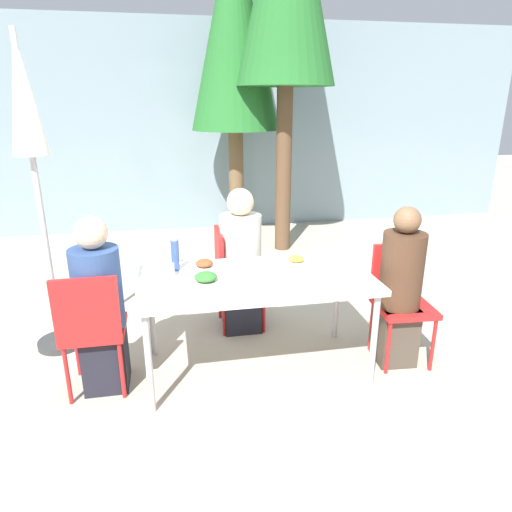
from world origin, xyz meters
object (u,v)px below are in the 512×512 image
Objects in this scene: chair_far at (231,271)px; drinking_cup at (169,271)px; chair_left at (91,324)px; closed_umbrella at (29,132)px; person_right at (400,291)px; person_far at (242,265)px; salad_bowl at (290,286)px; chair_right at (401,293)px; tree_behind_left at (234,28)px; person_left at (100,309)px; bottle at (175,255)px.

chair_far reaches higher than drinking_cup.
closed_umbrella is (-0.39, 0.72, 1.17)m from chair_left.
person_far reaches higher than person_right.
chair_far reaches higher than salad_bowl.
chair_left is 1.43m from closed_umbrella.
chair_right is at bearing 59.33° from person_far.
person_far is (-1.11, 0.67, 0.07)m from chair_right.
tree_behind_left is (-0.69, 3.40, 2.17)m from person_right.
drinking_cup is (0.46, 0.11, 0.20)m from person_left.
person_far is at bearing 57.99° from chair_far.
salad_bowl is (0.16, -0.95, 0.18)m from person_far.
salad_bowl is at bearing -9.32° from chair_left.
chair_right is at bearing -13.90° from closed_umbrella.
salad_bowl is at bearing -13.29° from person_left.
person_left reaches higher than bottle.
tree_behind_left reaches higher than chair_left.
person_right is at bearing 55.15° from person_far.
tree_behind_left reaches higher than person_right.
person_right is at bearing -6.34° from drinking_cup.
person_right is 1.37× the size of chair_far.
salad_bowl is 0.04× the size of tree_behind_left.
closed_umbrella is at bearing -86.67° from chair_far.
salad_bowl is at bearing 17.52° from person_right.
person_right is 4.98× the size of bottle.
closed_umbrella reaches higher than salad_bowl.
bottle is (-0.47, -0.48, 0.34)m from chair_far.
chair_left is at bearing 4.27° from person_right.
salad_bowl is at bearing 9.95° from person_far.
person_far is 3.45m from tree_behind_left.
person_left is 4.22m from tree_behind_left.
drinking_cup reaches higher than salad_bowl.
chair_left is 0.22× the size of tree_behind_left.
closed_umbrella is 2.12m from salad_bowl.
person_far is 7.61× the size of salad_bowl.
chair_left is at bearing -113.40° from tree_behind_left.
chair_far is at bearing 46.06° from bottle.
chair_right is at bearing -8.04° from bottle.
chair_left is 0.73× the size of person_right.
person_far is 5.10× the size of bottle.
chair_right is 2.93m from closed_umbrella.
closed_umbrella reaches higher than chair_right.
chair_left is 4.33m from tree_behind_left.
closed_umbrella is (-0.44, 0.64, 1.11)m from person_left.
tree_behind_left is at bearing -74.37° from person_right.
chair_right reaches higher than salad_bowl.
person_left is 0.99× the size of person_far.
chair_left is 9.38× the size of drinking_cup.
salad_bowl is (1.22, -0.29, 0.19)m from person_left.
person_far is at bearing -97.77° from tree_behind_left.
person_far is (1.11, 0.75, 0.07)m from chair_left.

